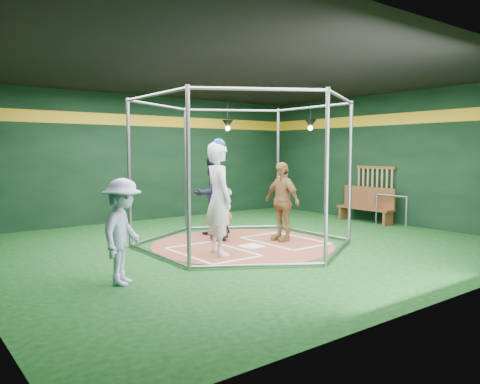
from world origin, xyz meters
TOP-DOWN VIEW (x-y plane):
  - room_shell at (0.00, 0.01)m, footprint 10.10×9.10m
  - clay_disc at (0.00, 0.00)m, footprint 3.80×3.80m
  - home_plate at (0.00, -0.30)m, footprint 0.43×0.43m
  - batter_box_left at (-0.95, -0.25)m, footprint 1.17×1.77m
  - batter_box_right at (0.95, -0.25)m, footprint 1.17×1.77m
  - batting_cage at (-0.00, -0.00)m, footprint 4.05×4.67m
  - bat_rack at (4.93, 0.40)m, footprint 0.07×1.25m
  - pendant_lamp_near at (2.20, 3.60)m, footprint 0.34×0.34m
  - pendant_lamp_far at (4.00, 2.00)m, footprint 0.34×0.34m
  - batter_figure at (-0.95, -0.50)m, footprint 0.66×0.86m
  - visitor_leopard at (0.93, -0.17)m, footprint 0.43×1.01m
  - catcher_figure at (-0.18, 0.60)m, footprint 0.63×0.65m
  - umpire at (0.18, 1.43)m, footprint 0.90×0.70m
  - bystander_blue at (-3.16, -1.24)m, footprint 1.12×1.12m
  - dugout_bench at (4.63, 0.43)m, footprint 0.39×1.66m
  - steel_railing at (4.55, -0.40)m, footprint 0.05×0.96m

SIDE VIEW (x-z plane):
  - clay_disc at x=0.00m, z-range 0.00..0.01m
  - batter_box_left at x=-0.95m, z-range 0.01..0.02m
  - batter_box_right at x=0.95m, z-range 0.01..0.02m
  - home_plate at x=0.00m, z-range 0.01..0.02m
  - dugout_bench at x=4.63m, z-range 0.01..0.98m
  - steel_railing at x=4.55m, z-range 0.14..0.96m
  - catcher_figure at x=-0.18m, z-range 0.01..1.12m
  - bystander_blue at x=-3.16m, z-range 0.00..1.56m
  - visitor_leopard at x=0.93m, z-range 0.01..1.72m
  - umpire at x=0.18m, z-range 0.01..1.86m
  - bat_rack at x=4.93m, z-range 0.56..1.54m
  - batter_figure at x=-0.95m, z-range 0.00..2.17m
  - batting_cage at x=0.00m, z-range 0.00..3.00m
  - room_shell at x=0.00m, z-range -0.01..3.52m
  - pendant_lamp_near at x=2.20m, z-range 2.29..3.19m
  - pendant_lamp_far at x=4.00m, z-range 2.29..3.19m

